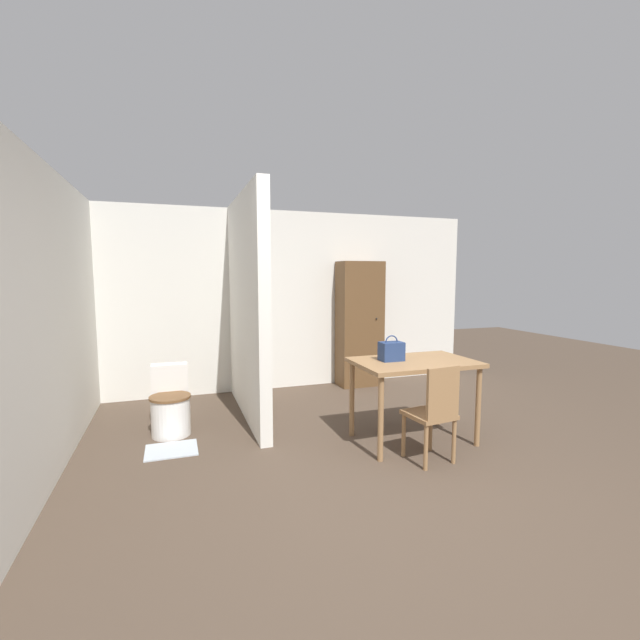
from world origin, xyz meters
TOP-DOWN VIEW (x-y plane):
  - ground_plane at (0.00, 0.00)m, footprint 16.00×16.00m
  - wall_back at (0.00, 3.37)m, footprint 5.77×0.12m
  - wall_left at (-2.44, 1.65)m, footprint 0.12×4.31m
  - partition_wall at (-0.69, 2.28)m, footprint 0.12×2.05m
  - dining_table at (0.70, 0.97)m, footprint 1.14×0.75m
  - wooden_chair at (0.60, 0.48)m, footprint 0.40×0.40m
  - toilet at (-1.54, 1.96)m, footprint 0.40×0.55m
  - handbag at (0.49, 1.03)m, footprint 0.22×0.15m
  - wooden_cabinet at (1.08, 3.09)m, footprint 0.62×0.41m
  - bath_mat at (-1.54, 1.48)m, footprint 0.46×0.39m

SIDE VIEW (x-z plane):
  - ground_plane at x=0.00m, z-range 0.00..0.00m
  - bath_mat at x=-1.54m, z-range 0.00..0.01m
  - toilet at x=-1.54m, z-range -0.05..0.63m
  - wooden_chair at x=0.60m, z-range 0.03..0.89m
  - dining_table at x=0.70m, z-range 0.31..1.10m
  - handbag at x=0.49m, z-range 0.77..1.01m
  - wooden_cabinet at x=1.08m, z-range 0.00..1.80m
  - wall_back at x=0.00m, z-range 0.00..2.50m
  - wall_left at x=-2.44m, z-range 0.00..2.50m
  - partition_wall at x=-0.69m, z-range 0.00..2.50m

